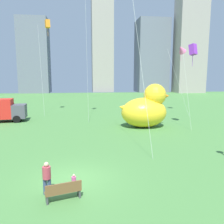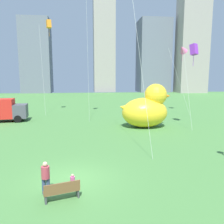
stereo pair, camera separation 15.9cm
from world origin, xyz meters
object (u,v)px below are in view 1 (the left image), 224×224
giant_inflatable_duck (146,109)px  box_truck (1,110)px  person_child (74,182)px  kite_purple (193,50)px  kite_orange (47,24)px  park_bench (63,191)px  kite_pink (181,49)px  person_adult (47,177)px

giant_inflatable_duck → box_truck: (-17.09, 5.16, -0.62)m
person_child → box_truck: size_ratio=0.15×
kite_purple → kite_orange: bearing=144.2°
person_child → giant_inflatable_duck: bearing=61.9°
park_bench → person_child: (0.44, 0.78, 0.03)m
box_truck → kite_pink: size_ratio=0.56×
person_adult → box_truck: 20.88m
box_truck → kite_orange: kite_orange is taller
kite_orange → kite_purple: kite_orange is taller
kite_orange → person_adult: bearing=-82.9°
box_truck → kite_purple: size_ratio=0.65×
person_child → kite_orange: size_ratio=0.07×
person_adult → kite_pink: kite_pink is taller
kite_orange → person_child: bearing=-80.0°
park_bench → kite_orange: size_ratio=0.12×
person_child → person_adult: bearing=-176.4°
giant_inflatable_duck → kite_pink: (7.87, 9.24, 7.59)m
park_bench → box_truck: size_ratio=0.29×
giant_inflatable_duck → box_truck: 17.86m
person_adult → person_child: bearing=3.6°
park_bench → kite_pink: kite_pink is taller
box_truck → kite_purple: (21.71, -6.28, 6.92)m
person_adult → giant_inflatable_duck: 16.46m
person_adult → person_child: 1.32m
person_child → giant_inflatable_duck: giant_inflatable_duck is taller
park_bench → kite_orange: (-3.90, 25.35, 12.52)m
box_truck → kite_pink: kite_pink is taller
person_adult → box_truck: box_truck is taller
kite_pink → person_child: bearing=-123.5°
person_child → kite_pink: 29.18m
person_adult → kite_purple: bearing=44.0°
person_adult → box_truck: (-8.41, 19.11, 0.55)m
box_truck → kite_pink: 26.59m
giant_inflatable_duck → kite_purple: bearing=-13.6°
person_child → kite_pink: kite_pink is taller
box_truck → person_adult: bearing=-66.2°
park_bench → person_adult: 1.16m
park_bench → kite_orange: bearing=98.8°
kite_purple → kite_pink: bearing=72.6°
person_adult → kite_orange: 27.63m
person_adult → box_truck: bearing=113.8°
park_bench → kite_orange: 28.54m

